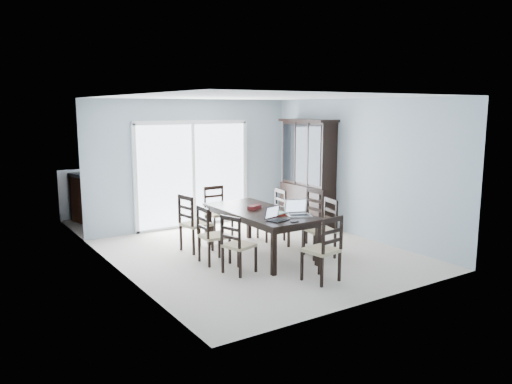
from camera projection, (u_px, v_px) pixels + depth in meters
floor at (260, 254)px, 8.38m from camera, size 5.00×5.00×0.00m
ceiling at (260, 97)px, 7.94m from camera, size 5.00×5.00×0.00m
back_wall at (193, 164)px, 10.22m from camera, size 4.50×0.02×2.60m
wall_left at (126, 190)px, 6.95m from camera, size 0.02×5.00×2.60m
wall_right at (359, 169)px, 9.37m from camera, size 0.02×5.00×2.60m
balcony at (174, 219)px, 11.27m from camera, size 4.50×2.00×0.10m
railing at (157, 187)px, 12.00m from camera, size 4.50×0.06×1.10m
dining_table at (260, 215)px, 8.26m from camera, size 1.00×2.20×0.75m
china_hutch at (308, 174)px, 10.32m from camera, size 0.50×1.38×2.20m
sliding_door at (193, 174)px, 10.24m from camera, size 2.52×0.05×2.18m
chair_left_near at (235, 238)px, 7.29m from camera, size 0.49×0.48×1.03m
chair_left_mid at (209, 229)px, 7.79m from camera, size 0.42×0.41×1.06m
chair_left_far at (191, 217)px, 8.43m from camera, size 0.50×0.48×1.14m
chair_right_near at (325, 221)px, 8.19m from camera, size 0.51×0.50×1.11m
chair_right_mid at (310, 212)px, 8.71m from camera, size 0.46×0.45×1.19m
chair_right_far at (275, 209)px, 9.27m from camera, size 0.47×0.46×1.08m
chair_end_near at (326, 242)px, 6.93m from camera, size 0.47×0.48×1.10m
chair_end_far at (216, 206)px, 9.50m from camera, size 0.42×0.43×1.10m
laptop_dark at (278, 217)px, 7.50m from camera, size 0.35×0.29×0.21m
laptop_silver at (299, 212)px, 7.82m from camera, size 0.43×0.36×0.25m
book_stack at (277, 214)px, 7.87m from camera, size 0.33×0.28×0.05m
cell_phone at (295, 222)px, 7.40m from camera, size 0.12×0.06×0.01m
game_box at (254, 207)px, 8.37m from camera, size 0.28×0.22×0.06m
hot_tub at (133, 196)px, 10.84m from camera, size 2.39×2.22×1.05m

